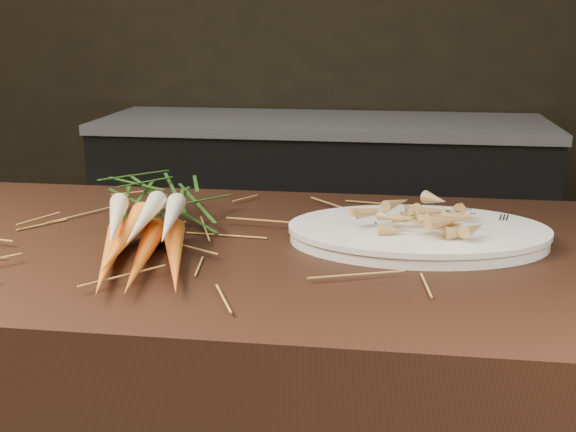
{
  "coord_description": "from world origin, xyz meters",
  "views": [
    {
      "loc": [
        0.58,
        -0.75,
        1.24
      ],
      "look_at": [
        0.43,
        0.25,
        0.96
      ],
      "focal_mm": 45.0,
      "sensor_mm": 36.0,
      "label": 1
    }
  ],
  "objects": [
    {
      "name": "straw_bedding",
      "position": [
        0.0,
        0.3,
        0.91
      ],
      "size": [
        1.4,
        0.6,
        0.02
      ],
      "primitive_type": null,
      "color": "#A48135",
      "rests_on": "main_counter"
    },
    {
      "name": "serving_fork",
      "position": [
        0.77,
        0.33,
        0.92
      ],
      "size": [
        0.04,
        0.15,
        0.0
      ],
      "primitive_type": "cube",
      "rotation": [
        0.0,
        0.0,
        -0.21
      ],
      "color": "silver",
      "rests_on": "serving_platter"
    },
    {
      "name": "root_veg_bunch",
      "position": [
        0.21,
        0.31,
        0.95
      ],
      "size": [
        0.26,
        0.52,
        0.09
      ],
      "rotation": [
        0.0,
        0.0,
        0.2
      ],
      "color": "orange",
      "rests_on": "main_counter"
    },
    {
      "name": "serving_platter",
      "position": [
        0.63,
        0.34,
        0.91
      ],
      "size": [
        0.42,
        0.29,
        0.02
      ],
      "primitive_type": null,
      "rotation": [
        0.0,
        0.0,
        0.07
      ],
      "color": "white",
      "rests_on": "main_counter"
    },
    {
      "name": "back_counter",
      "position": [
        0.3,
        2.18,
        0.42
      ],
      "size": [
        1.82,
        0.62,
        0.84
      ],
      "color": "black",
      "rests_on": "ground"
    },
    {
      "name": "roasted_veg_heap",
      "position": [
        0.63,
        0.34,
        0.94
      ],
      "size": [
        0.2,
        0.16,
        0.04
      ],
      "primitive_type": null,
      "rotation": [
        0.0,
        0.0,
        0.07
      ],
      "color": "#B38142",
      "rests_on": "serving_platter"
    }
  ]
}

